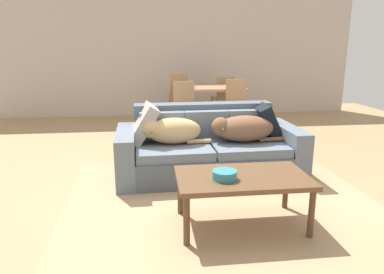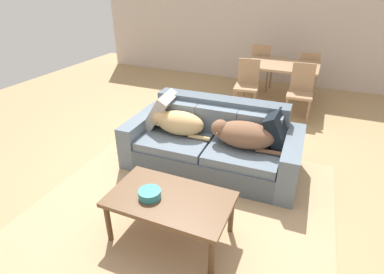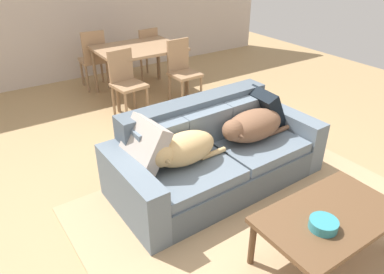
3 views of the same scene
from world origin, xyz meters
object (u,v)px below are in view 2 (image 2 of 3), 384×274
coffee_table (170,202)px  dining_chair_far_left (261,65)px  dining_chair_far_right (307,72)px  couch (213,143)px  dog_on_right_cushion (242,134)px  dining_table (283,67)px  bowl_on_coffee_table (150,194)px  dining_chair_near_left (247,83)px  throw_pillow_by_right_arm (278,130)px  throw_pillow_by_left_arm (161,110)px  dog_on_left_cushion (177,122)px  dining_chair_near_right (301,90)px

coffee_table → dining_chair_far_left: size_ratio=1.12×
coffee_table → dining_chair_far_right: dining_chair_far_right is taller
couch → dog_on_right_cushion: couch is taller
dining_table → bowl_on_coffee_table: bearing=-97.6°
dining_chair_near_left → dining_chair_far_left: (-0.01, 1.22, 0.02)m
coffee_table → throw_pillow_by_right_arm: bearing=64.2°
dog_on_right_cushion → dining_chair_near_left: dining_chair_near_left is taller
dining_chair_near_left → dining_table: bearing=43.3°
bowl_on_coffee_table → dining_chair_near_left: dining_chair_near_left is taller
couch → dining_chair_far_right: (0.84, 3.10, 0.21)m
throw_pillow_by_left_arm → dining_chair_near_left: (0.68, 1.88, -0.11)m
couch → dining_chair_far_right: bearing=73.3°
dog_on_left_cushion → dining_chair_near_left: bearing=77.8°
dog_on_left_cushion → bowl_on_coffee_table: dog_on_left_cushion is taller
dining_chair_near_left → coffee_table: bearing=-94.5°
dining_chair_far_left → dining_chair_far_right: bearing=-177.6°
throw_pillow_by_right_arm → dining_chair_near_left: dining_chair_near_left is taller
throw_pillow_by_left_arm → dog_on_left_cushion: bearing=-26.0°
bowl_on_coffee_table → dining_chair_near_right: dining_chair_near_right is taller
dining_chair_near_right → coffee_table: bearing=-105.5°
throw_pillow_by_right_arm → bowl_on_coffee_table: (-0.84, -1.46, -0.11)m
couch → throw_pillow_by_left_arm: size_ratio=4.57×
dining_table → dining_chair_far_right: 0.74m
bowl_on_coffee_table → dining_chair_near_left: 3.31m
throw_pillow_by_left_arm → coffee_table: bearing=-59.0°
dog_on_left_cushion → coffee_table: bearing=-68.7°
dining_chair_far_left → dining_chair_far_right: (0.91, -0.03, -0.03)m
dining_chair_far_right → couch: bearing=67.6°
throw_pillow_by_left_arm → dining_chair_far_left: size_ratio=0.49×
throw_pillow_by_right_arm → dog_on_left_cushion: bearing=-170.9°
throw_pillow_by_left_arm → dining_chair_near_left: 2.01m
couch → throw_pillow_by_right_arm: bearing=4.4°
bowl_on_coffee_table → dining_chair_far_right: 4.59m
couch → dog_on_left_cushion: 0.53m
throw_pillow_by_right_arm → dining_chair_far_right: (0.09, 3.03, -0.09)m
dining_table → coffee_table: bearing=-95.3°
bowl_on_coffee_table → dining_table: 3.94m
dining_chair_far_left → throw_pillow_by_right_arm: bearing=109.5°
coffee_table → dining_chair_near_right: bearing=76.8°
dog_on_right_cushion → dining_chair_far_right: (0.46, 3.22, -0.05)m
dining_table → dining_chair_far_right: (0.41, 0.59, -0.19)m
dining_chair_near_left → dining_chair_far_left: dining_chair_far_left is taller
dog_on_left_cushion → throw_pillow_by_right_arm: bearing=7.5°
dog_on_right_cushion → throw_pillow_by_left_arm: size_ratio=1.83×
dog_on_right_cushion → dining_chair_far_left: dining_chair_far_left is taller
couch → coffee_table: bearing=-88.7°
couch → dining_chair_far_left: 3.15m
dining_table → dining_chair_far_right: size_ratio=1.40×
dining_table → dining_chair_near_left: size_ratio=1.38×
bowl_on_coffee_table → dog_on_right_cushion: bearing=69.5°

